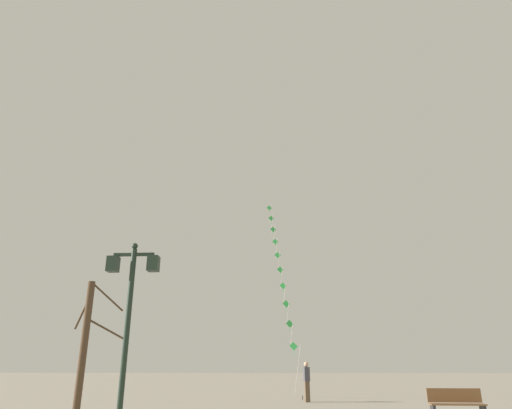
# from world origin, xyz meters

# --- Properties ---
(ground_plane) EXTENTS (160.00, 160.00, 0.00)m
(ground_plane) POSITION_xyz_m (0.00, 20.00, 0.00)
(ground_plane) COLOR gray
(twin_lantern_lamp_post) EXTENTS (1.35, 0.28, 4.61)m
(twin_lantern_lamp_post) POSITION_xyz_m (-2.73, 9.06, 3.20)
(twin_lantern_lamp_post) COLOR #1E2D23
(twin_lantern_lamp_post) RESTS_ON ground_plane
(kite_train) EXTENTS (2.01, 12.04, 14.16)m
(kite_train) POSITION_xyz_m (1.10, 27.57, 7.55)
(kite_train) COLOR brown
(kite_train) RESTS_ON ground_plane
(kite_flyer) EXTENTS (0.29, 0.62, 1.71)m
(kite_flyer) POSITION_xyz_m (2.21, 19.75, 0.90)
(kite_flyer) COLOR brown
(kite_flyer) RESTS_ON ground_plane
(bare_tree) EXTENTS (1.59, 1.15, 4.13)m
(bare_tree) POSITION_xyz_m (-5.03, 12.07, 2.14)
(bare_tree) COLOR #4C3826
(bare_tree) RESTS_ON ground_plane
(park_bench) EXTENTS (1.62, 0.52, 0.89)m
(park_bench) POSITION_xyz_m (6.34, 12.79, 0.45)
(park_bench) COLOR brown
(park_bench) RESTS_ON ground_plane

